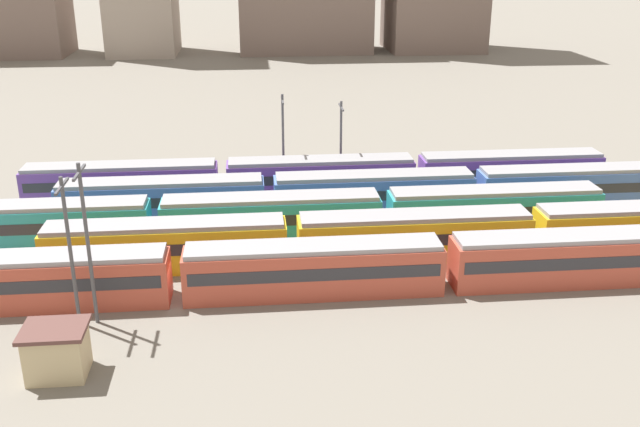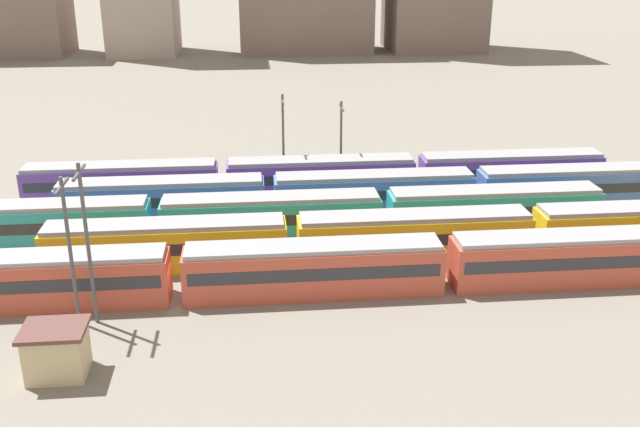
{
  "view_description": "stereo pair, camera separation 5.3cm",
  "coord_description": "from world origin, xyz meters",
  "px_view_note": "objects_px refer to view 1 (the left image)",
  "views": [
    {
      "loc": [
        6.1,
        -45.42,
        23.23
      ],
      "look_at": [
        11.59,
        10.4,
        2.04
      ],
      "focal_mm": 40.54,
      "sensor_mm": 36.0,
      "label": 1
    },
    {
      "loc": [
        6.15,
        -45.42,
        23.23
      ],
      "look_at": [
        11.59,
        10.4,
        2.04
      ],
      "focal_mm": 40.54,
      "sensor_mm": 36.0,
      "label": 2
    }
  ],
  "objects_px": {
    "catenary_pole_0": "(70,245)",
    "catenary_pole_1": "(341,139)",
    "train_track_0": "(447,263)",
    "catenary_pole_2": "(87,238)",
    "train_track_3": "(475,189)",
    "train_track_2": "(271,217)",
    "catenary_pole_3": "(283,136)",
    "train_track_4": "(321,177)",
    "signal_hut": "(57,351)"
  },
  "relations": [
    {
      "from": "catenary_pole_3",
      "to": "signal_hut",
      "type": "xyz_separation_m",
      "value": [
        -14.49,
        -32.36,
        -3.71
      ]
    },
    {
      "from": "catenary_pole_0",
      "to": "catenary_pole_2",
      "type": "bearing_deg",
      "value": 2.53
    },
    {
      "from": "train_track_0",
      "to": "catenary_pole_2",
      "type": "distance_m",
      "value": 24.35
    },
    {
      "from": "train_track_2",
      "to": "train_track_4",
      "type": "distance_m",
      "value": 11.6
    },
    {
      "from": "catenary_pole_0",
      "to": "signal_hut",
      "type": "height_order",
      "value": "catenary_pole_0"
    },
    {
      "from": "catenary_pole_1",
      "to": "signal_hut",
      "type": "height_order",
      "value": "catenary_pole_1"
    },
    {
      "from": "train_track_0",
      "to": "train_track_3",
      "type": "relative_size",
      "value": 1.0
    },
    {
      "from": "train_track_4",
      "to": "catenary_pole_0",
      "type": "relative_size",
      "value": 5.59
    },
    {
      "from": "train_track_3",
      "to": "catenary_pole_1",
      "type": "bearing_deg",
      "value": 144.37
    },
    {
      "from": "train_track_0",
      "to": "catenary_pole_1",
      "type": "distance_m",
      "value": 24.41
    },
    {
      "from": "train_track_3",
      "to": "catenary_pole_2",
      "type": "relative_size",
      "value": 6.91
    },
    {
      "from": "train_track_3",
      "to": "catenary_pole_0",
      "type": "bearing_deg",
      "value": -149.98
    },
    {
      "from": "catenary_pole_0",
      "to": "catenary_pole_3",
      "type": "distance_m",
      "value": 30.19
    },
    {
      "from": "train_track_4",
      "to": "catenary_pole_3",
      "type": "relative_size",
      "value": 5.91
    },
    {
      "from": "train_track_2",
      "to": "catenary_pole_2",
      "type": "distance_m",
      "value": 18.13
    },
    {
      "from": "catenary_pole_0",
      "to": "catenary_pole_3",
      "type": "xyz_separation_m",
      "value": [
        14.62,
        26.41,
        -0.28
      ]
    },
    {
      "from": "train_track_2",
      "to": "catenary_pole_3",
      "type": "xyz_separation_m",
      "value": [
        1.69,
        13.22,
        3.36
      ]
    },
    {
      "from": "train_track_2",
      "to": "catenary_pole_3",
      "type": "relative_size",
      "value": 5.91
    },
    {
      "from": "train_track_2",
      "to": "signal_hut",
      "type": "height_order",
      "value": "train_track_2"
    },
    {
      "from": "train_track_0",
      "to": "signal_hut",
      "type": "bearing_deg",
      "value": -160.6
    },
    {
      "from": "catenary_pole_0",
      "to": "signal_hut",
      "type": "xyz_separation_m",
      "value": [
        0.13,
        -5.96,
        -3.99
      ]
    },
    {
      "from": "catenary_pole_0",
      "to": "train_track_0",
      "type": "bearing_deg",
      "value": 6.37
    },
    {
      "from": "train_track_4",
      "to": "signal_hut",
      "type": "bearing_deg",
      "value": -121.25
    },
    {
      "from": "train_track_4",
      "to": "catenary_pole_1",
      "type": "distance_m",
      "value": 4.79
    },
    {
      "from": "train_track_0",
      "to": "signal_hut",
      "type": "height_order",
      "value": "train_track_0"
    },
    {
      "from": "train_track_2",
      "to": "catenary_pole_0",
      "type": "bearing_deg",
      "value": -134.45
    },
    {
      "from": "signal_hut",
      "to": "catenary_pole_0",
      "type": "bearing_deg",
      "value": 91.28
    },
    {
      "from": "train_track_3",
      "to": "catenary_pole_3",
      "type": "xyz_separation_m",
      "value": [
        -17.2,
        8.02,
        3.36
      ]
    },
    {
      "from": "train_track_2",
      "to": "catenary_pole_2",
      "type": "relative_size",
      "value": 5.16
    },
    {
      "from": "catenary_pole_0",
      "to": "catenary_pole_1",
      "type": "distance_m",
      "value": 33.51
    },
    {
      "from": "train_track_0",
      "to": "train_track_2",
      "type": "relative_size",
      "value": 1.34
    },
    {
      "from": "catenary_pole_0",
      "to": "catenary_pole_2",
      "type": "distance_m",
      "value": 1.19
    },
    {
      "from": "catenary_pole_0",
      "to": "catenary_pole_1",
      "type": "bearing_deg",
      "value": 52.52
    },
    {
      "from": "train_track_4",
      "to": "train_track_0",
      "type": "bearing_deg",
      "value": -71.64
    },
    {
      "from": "train_track_2",
      "to": "train_track_4",
      "type": "height_order",
      "value": "same"
    },
    {
      "from": "train_track_3",
      "to": "train_track_4",
      "type": "xyz_separation_m",
      "value": [
        -13.76,
        5.2,
        -0.0
      ]
    },
    {
      "from": "catenary_pole_1",
      "to": "catenary_pole_0",
      "type": "bearing_deg",
      "value": -127.48
    },
    {
      "from": "train_track_2",
      "to": "catenary_pole_2",
      "type": "xyz_separation_m",
      "value": [
        -11.82,
        -13.14,
        4.06
      ]
    },
    {
      "from": "catenary_pole_0",
      "to": "catenary_pole_2",
      "type": "xyz_separation_m",
      "value": [
        1.11,
        0.05,
        0.42
      ]
    },
    {
      "from": "catenary_pole_0",
      "to": "catenary_pole_2",
      "type": "height_order",
      "value": "catenary_pole_2"
    },
    {
      "from": "train_track_2",
      "to": "catenary_pole_0",
      "type": "xyz_separation_m",
      "value": [
        -12.93,
        -13.19,
        3.63
      ]
    },
    {
      "from": "train_track_0",
      "to": "catenary_pole_1",
      "type": "relative_size",
      "value": 8.67
    },
    {
      "from": "train_track_4",
      "to": "signal_hut",
      "type": "relative_size",
      "value": 15.5
    },
    {
      "from": "train_track_4",
      "to": "catenary_pole_3",
      "type": "distance_m",
      "value": 5.57
    },
    {
      "from": "train_track_2",
      "to": "signal_hut",
      "type": "xyz_separation_m",
      "value": [
        -12.8,
        -19.14,
        -0.35
      ]
    },
    {
      "from": "catenary_pole_2",
      "to": "signal_hut",
      "type": "xyz_separation_m",
      "value": [
        -0.98,
        -6.01,
        -4.41
      ]
    },
    {
      "from": "train_track_3",
      "to": "catenary_pole_0",
      "type": "relative_size",
      "value": 7.48
    },
    {
      "from": "train_track_0",
      "to": "catenary_pole_3",
      "type": "distance_m",
      "value": 26.0
    },
    {
      "from": "catenary_pole_0",
      "to": "catenary_pole_1",
      "type": "relative_size",
      "value": 1.16
    },
    {
      "from": "train_track_0",
      "to": "catenary_pole_3",
      "type": "bearing_deg",
      "value": 113.65
    }
  ]
}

